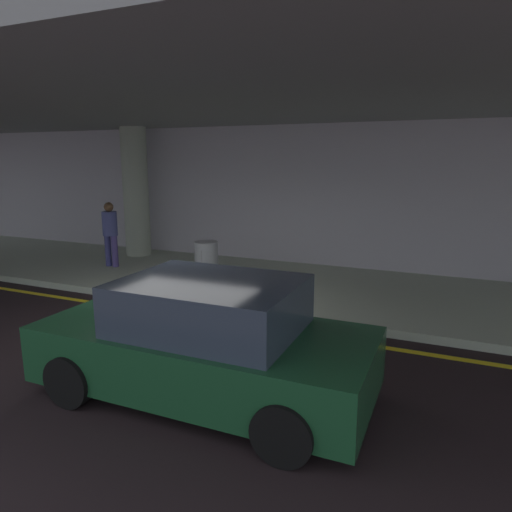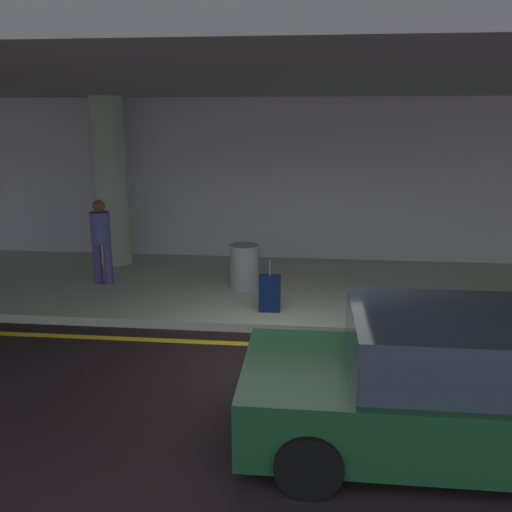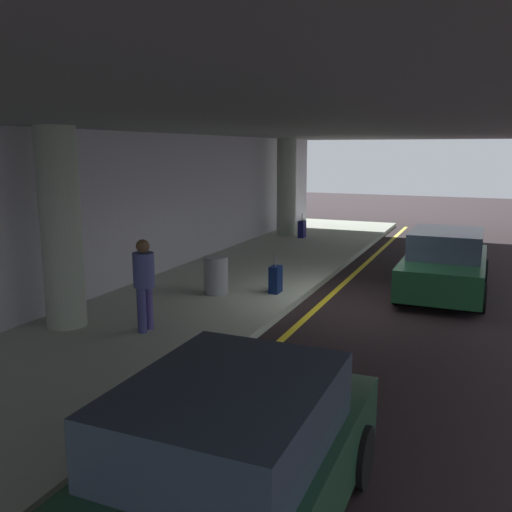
{
  "view_description": "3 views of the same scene",
  "coord_description": "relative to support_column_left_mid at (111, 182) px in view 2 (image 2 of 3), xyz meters",
  "views": [
    {
      "loc": [
        4.45,
        -6.45,
        2.9
      ],
      "look_at": [
        0.87,
        1.85,
        1.0
      ],
      "focal_mm": 32.22,
      "sensor_mm": 36.0,
      "label": 1
    },
    {
      "loc": [
        0.38,
        -6.94,
        3.4
      ],
      "look_at": [
        -0.58,
        2.36,
        0.93
      ],
      "focal_mm": 37.36,
      "sensor_mm": 36.0,
      "label": 2
    },
    {
      "loc": [
        -11.66,
        -2.7,
        3.4
      ],
      "look_at": [
        0.96,
        2.66,
        0.71
      ],
      "focal_mm": 38.47,
      "sensor_mm": 36.0,
      "label": 3
    }
  ],
  "objects": [
    {
      "name": "suitcase_upright_secondary",
      "position": [
        3.73,
        -2.75,
        -1.51
      ],
      "size": [
        0.36,
        0.22,
        0.9
      ],
      "rotation": [
        0.0,
        0.0,
        0.44
      ],
      "color": "#0B1B4B",
      "rests_on": "sidewalk"
    },
    {
      "name": "support_column_left_mid",
      "position": [
        0.0,
        0.0,
        0.0
      ],
      "size": [
        0.73,
        0.73,
        3.65
      ],
      "primitive_type": "cylinder",
      "color": "#A4AD9A",
      "rests_on": "sidewalk"
    },
    {
      "name": "lane_stripe_yellow",
      "position": [
        4.0,
        -3.84,
        -1.97
      ],
      "size": [
        26.0,
        0.14,
        0.01
      ],
      "primitive_type": "cube",
      "color": "yellow",
      "rests_on": "ground"
    },
    {
      "name": "ceiling_overhang",
      "position": [
        4.0,
        -1.8,
        1.97
      ],
      "size": [
        28.0,
        13.2,
        0.3
      ],
      "primitive_type": "cube",
      "color": "gray",
      "rests_on": "support_column_far_left"
    },
    {
      "name": "ground_plane",
      "position": [
        4.0,
        -4.4,
        -1.97
      ],
      "size": [
        60.0,
        60.0,
        0.0
      ],
      "primitive_type": "plane",
      "color": "black"
    },
    {
      "name": "car_dark_green",
      "position": [
        5.8,
        -6.25,
        -1.26
      ],
      "size": [
        4.1,
        1.92,
        1.5
      ],
      "rotation": [
        0.0,
        0.0,
        3.13
      ],
      "color": "#184426",
      "rests_on": "ground"
    },
    {
      "name": "trash_bin_steel",
      "position": [
        3.14,
        -1.52,
        -1.4
      ],
      "size": [
        0.56,
        0.56,
        0.85
      ],
      "primitive_type": "cylinder",
      "color": "gray",
      "rests_on": "sidewalk"
    },
    {
      "name": "sidewalk",
      "position": [
        4.0,
        -1.3,
        -1.9
      ],
      "size": [
        26.0,
        4.2,
        0.15
      ],
      "primitive_type": "cube",
      "color": "#A8B39E",
      "rests_on": "ground"
    },
    {
      "name": "traveler_with_luggage",
      "position": [
        0.31,
        -1.54,
        -0.86
      ],
      "size": [
        0.38,
        0.38,
        1.68
      ],
      "rotation": [
        0.0,
        0.0,
        6.15
      ],
      "color": "#3B3C7A",
      "rests_on": "sidewalk"
    },
    {
      "name": "terminal_back_wall",
      "position": [
        4.0,
        0.95,
        -0.07
      ],
      "size": [
        26.0,
        0.3,
        3.8
      ],
      "primitive_type": "cube",
      "color": "#B9B3BE",
      "rests_on": "ground"
    }
  ]
}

